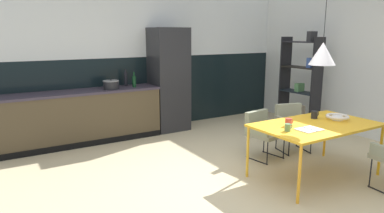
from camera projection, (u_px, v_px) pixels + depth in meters
name	position (u px, v px, depth m)	size (l,w,h in m)	color
ground_plane	(258.00, 181.00, 4.47)	(8.53, 8.53, 0.00)	#C3B188
back_wall_splashback_dark	(152.00, 92.00, 7.02)	(6.27, 0.12, 1.44)	black
back_wall_panel_upper	(150.00, 19.00, 6.72)	(6.27, 0.12, 1.44)	silver
kitchen_counter	(78.00, 117.00, 5.97)	(2.86, 0.63, 0.92)	#473A27
refrigerator_column	(169.00, 80.00, 6.76)	(0.67, 0.60, 2.00)	#232326
dining_table	(316.00, 127.00, 4.51)	(1.63, 0.96, 0.72)	gold
armchair_far_side	(292.00, 121.00, 5.60)	(0.58, 0.57, 0.75)	gray
armchair_head_of_table	(263.00, 128.00, 5.26)	(0.55, 0.54, 0.72)	gray
fruit_bowl	(337.00, 117.00, 4.70)	(0.30, 0.30, 0.07)	silver
open_book	(309.00, 129.00, 4.22)	(0.30, 0.23, 0.02)	white
mug_dark_espresso	(315.00, 115.00, 4.79)	(0.14, 0.09, 0.11)	black
mug_short_terracotta	(288.00, 127.00, 4.16)	(0.12, 0.07, 0.09)	#5B8456
mug_tall_blue	(289.00, 122.00, 4.40)	(0.13, 0.08, 0.10)	#B23D33
cooking_pot	(111.00, 85.00, 6.08)	(0.28, 0.28, 0.18)	black
bottle_wine_green	(134.00, 81.00, 6.31)	(0.07, 0.07, 0.28)	#0F3319
bottle_spice_small	(126.00, 79.00, 6.45)	(0.06, 0.06, 0.31)	black
open_shelf_unit	(301.00, 81.00, 6.82)	(0.30, 0.84, 1.93)	black
pendant_lamp_over_table_near	(323.00, 54.00, 4.31)	(0.33, 0.33, 1.33)	black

